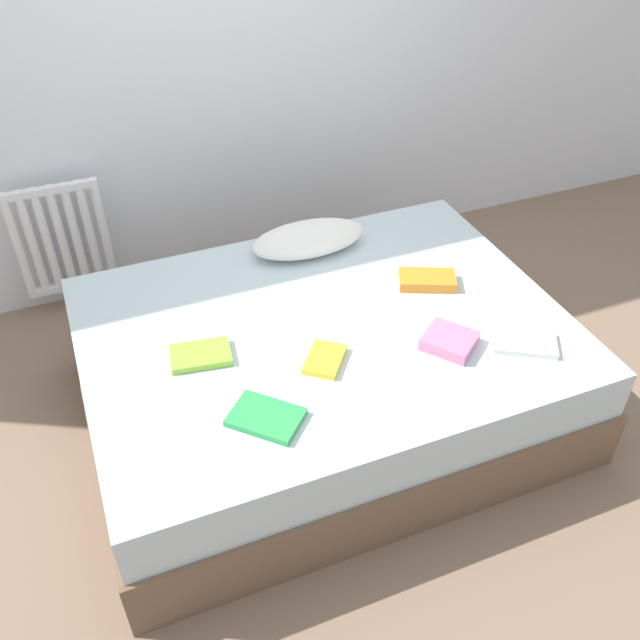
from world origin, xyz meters
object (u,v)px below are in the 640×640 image
object	(u,v)px
textbook_lime	(201,355)
textbook_white	(525,342)
textbook_orange	(427,280)
bed	(324,368)
pillow	(308,239)
textbook_pink	(449,341)
radiator	(62,240)
textbook_yellow	(325,359)
textbook_green	(266,417)

from	to	relation	value
textbook_lime	textbook_white	xyz separation A→B (m)	(1.21, -0.40, -0.00)
textbook_lime	textbook_orange	world-z (taller)	textbook_orange
bed	textbook_lime	world-z (taller)	textbook_lime
pillow	textbook_lime	size ratio (longest dim) A/B	2.36
textbook_lime	textbook_white	size ratio (longest dim) A/B	0.94
bed	textbook_pink	bearing A→B (deg)	-37.86
textbook_pink	pillow	bearing A→B (deg)	159.67
pillow	textbook_pink	distance (m)	0.90
bed	radiator	xyz separation A→B (m)	(-0.94, 1.20, 0.18)
pillow	textbook_yellow	xyz separation A→B (m)	(-0.23, -0.76, -0.05)
pillow	textbook_lime	distance (m)	0.87
textbook_white	textbook_orange	world-z (taller)	textbook_orange
textbook_white	textbook_green	xyz separation A→B (m)	(-1.08, -0.00, 0.00)
pillow	textbook_pink	bearing A→B (deg)	-72.68
bed	textbook_white	distance (m)	0.85
bed	textbook_orange	xyz separation A→B (m)	(0.52, 0.09, 0.28)
textbook_yellow	textbook_white	size ratio (longest dim) A/B	0.76
pillow	textbook_white	world-z (taller)	pillow
textbook_yellow	textbook_green	world-z (taller)	textbook_yellow
bed	pillow	xyz separation A→B (m)	(0.14, 0.54, 0.32)
textbook_lime	textbook_orange	size ratio (longest dim) A/B	0.94
textbook_pink	textbook_white	xyz separation A→B (m)	(0.28, -0.11, -0.01)
radiator	textbook_orange	bearing A→B (deg)	-37.18
pillow	textbook_yellow	size ratio (longest dim) A/B	2.93
pillow	textbook_pink	xyz separation A→B (m)	(0.27, -0.86, -0.04)
textbook_yellow	textbook_white	distance (m)	0.80
radiator	textbook_yellow	world-z (taller)	radiator
pillow	textbook_yellow	world-z (taller)	pillow
textbook_lime	textbook_yellow	size ratio (longest dim) A/B	1.24
radiator	textbook_lime	distance (m)	1.29
textbook_lime	textbook_green	xyz separation A→B (m)	(0.13, -0.40, -0.00)
textbook_lime	textbook_yellow	world-z (taller)	textbook_lime
radiator	textbook_lime	xyz separation A→B (m)	(0.42, -1.22, 0.09)
pillow	textbook_white	size ratio (longest dim) A/B	2.22
textbook_white	textbook_orange	distance (m)	0.53
textbook_white	textbook_orange	bearing A→B (deg)	138.44
radiator	textbook_pink	xyz separation A→B (m)	(1.35, -1.51, 0.10)
textbook_lime	textbook_orange	xyz separation A→B (m)	(1.05, 0.10, 0.01)
radiator	textbook_yellow	xyz separation A→B (m)	(0.86, -1.42, 0.09)
pillow	textbook_lime	bearing A→B (deg)	-139.98
pillow	bed	bearing A→B (deg)	-104.32
textbook_pink	textbook_yellow	size ratio (longest dim) A/B	1.03
textbook_orange	radiator	bearing A→B (deg)	166.70
pillow	textbook_yellow	distance (m)	0.80
textbook_orange	textbook_green	size ratio (longest dim) A/B	1.00
pillow	textbook_green	xyz separation A→B (m)	(-0.53, -0.96, -0.05)
textbook_orange	bed	bearing A→B (deg)	-146.86
textbook_pink	textbook_green	world-z (taller)	textbook_pink
bed	radiator	size ratio (longest dim) A/B	3.35
textbook_yellow	radiator	bearing A→B (deg)	69.27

